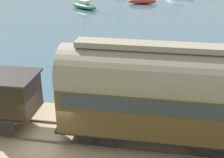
# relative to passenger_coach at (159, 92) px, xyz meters

# --- Properties ---
(ground_plane) EXTENTS (200.00, 200.00, 0.00)m
(ground_plane) POSITION_rel_passenger_coach_xyz_m (-0.73, 4.86, -3.19)
(ground_plane) COLOR #476033
(rail_embankment) EXTENTS (5.97, 56.00, 0.57)m
(rail_embankment) POSITION_rel_passenger_coach_xyz_m (0.00, 4.86, -2.96)
(rail_embankment) COLOR gray
(rail_embankment) RESTS_ON ground
(passenger_coach) EXTENTS (2.61, 9.16, 4.82)m
(passenger_coach) POSITION_rel_passenger_coach_xyz_m (0.00, 0.00, 0.00)
(passenger_coach) COLOR black
(passenger_coach) RESTS_ON rail_embankment
(sailboat_green) EXTENTS (4.08, 4.98, 7.77)m
(sailboat_green) POSITION_rel_passenger_coach_xyz_m (32.23, 11.75, -2.68)
(sailboat_green) COLOR #236B42
(sailboat_green) RESTS_ON harbor_water
(sailboat_red) EXTENTS (1.53, 4.52, 7.05)m
(sailboat_red) POSITION_rel_passenger_coach_xyz_m (37.49, 3.66, -2.69)
(sailboat_red) COLOR #B72D23
(sailboat_red) RESTS_ON harbor_water
(rowboat_off_pier) EXTENTS (2.92, 2.54, 0.34)m
(rowboat_off_pier) POSITION_rel_passenger_coach_xyz_m (12.36, -3.08, -3.01)
(rowboat_off_pier) COLOR #B7B2A3
(rowboat_off_pier) RESTS_ON harbor_water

